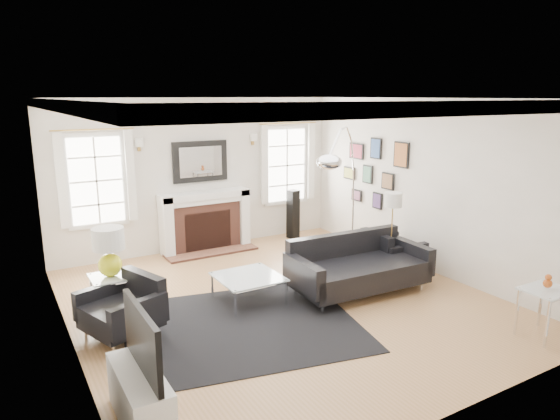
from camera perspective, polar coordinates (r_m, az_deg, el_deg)
floor at (r=7.17m, az=0.22°, el=-10.33°), size 6.00×6.00×0.00m
back_wall at (r=9.41m, az=-9.15°, el=4.02°), size 5.50×0.04×2.80m
front_wall at (r=4.52m, az=20.11°, el=-6.40°), size 5.50×0.04×2.80m
left_wall at (r=5.88m, az=-23.52°, el=-2.30°), size 0.04×6.00×2.80m
right_wall at (r=8.46m, az=16.50°, el=2.64°), size 0.04×6.00×2.80m
ceiling at (r=6.59m, az=0.24°, el=12.64°), size 5.50×6.00×0.02m
crown_molding at (r=6.59m, az=0.24°, el=12.12°), size 5.50×6.00×0.12m
fireplace at (r=9.39m, az=-8.49°, el=-1.33°), size 1.70×0.69×1.11m
mantel_mirror at (r=9.33m, az=-9.10°, el=5.50°), size 1.05×0.07×0.75m
window_left at (r=8.85m, az=-20.25°, el=3.20°), size 1.24×0.15×1.62m
window_right at (r=10.16m, az=0.74°, el=5.17°), size 1.24×0.15×1.62m
gallery_wall at (r=9.33m, az=10.62°, el=4.72°), size 0.04×1.73×1.29m
tv_unit at (r=4.78m, az=-15.65°, el=-19.22°), size 0.35×1.00×1.09m
area_rug at (r=6.47m, az=-4.36°, el=-13.04°), size 3.27×2.90×0.01m
sofa at (r=7.48m, az=8.75°, el=-6.49°), size 2.11×1.05×0.67m
armchair_left at (r=6.40m, az=-17.29°, el=-10.75°), size 1.01×1.08×0.59m
armchair_right at (r=8.39m, az=12.44°, el=-4.80°), size 0.84×0.91×0.58m
coffee_table at (r=7.04m, az=-3.64°, el=-7.79°), size 0.85×0.85×0.38m
side_table_left at (r=6.87m, az=-18.68°, el=-8.01°), size 0.52×0.52×0.57m
nesting_table at (r=6.79m, az=28.09°, el=-8.95°), size 0.55×0.46×0.60m
gourd_lamp at (r=6.72m, az=-18.97°, el=-4.19°), size 0.40×0.40×0.64m
orange_vase at (r=6.72m, az=28.28°, el=-7.24°), size 0.10×0.10×0.17m
arc_floor_lamp at (r=7.86m, az=7.17°, el=1.84°), size 1.74×1.61×2.47m
stick_floor_lamp at (r=7.97m, az=12.78°, el=0.65°), size 0.28×0.28×1.37m
speaker_tower at (r=10.08m, az=1.50°, el=-0.48°), size 0.23×0.23×0.99m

